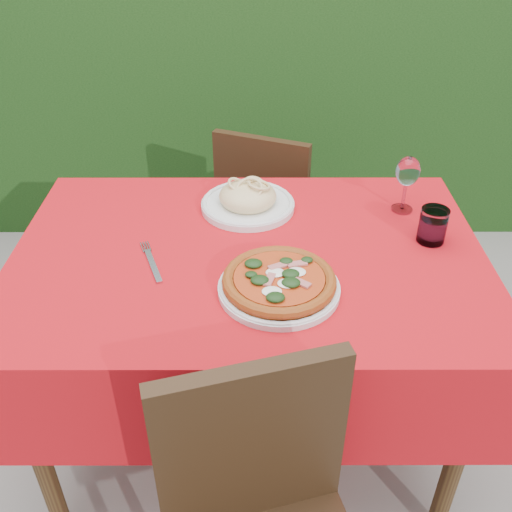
{
  "coord_description": "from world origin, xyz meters",
  "views": [
    {
      "loc": [
        0.02,
        -1.25,
        1.6
      ],
      "look_at": [
        0.02,
        -0.05,
        0.77
      ],
      "focal_mm": 40.0,
      "sensor_mm": 36.0,
      "label": 1
    }
  ],
  "objects_px": {
    "water_glass": "(432,227)",
    "pizza_plate": "(279,283)",
    "chair_far": "(269,211)",
    "fork": "(153,266)",
    "wine_glass": "(408,174)",
    "pasta_plate": "(248,200)"
  },
  "relations": [
    {
      "from": "chair_far",
      "to": "fork",
      "type": "relative_size",
      "value": 3.91
    },
    {
      "from": "water_glass",
      "to": "pasta_plate",
      "type": "bearing_deg",
      "value": 160.28
    },
    {
      "from": "water_glass",
      "to": "pizza_plate",
      "type": "bearing_deg",
      "value": -152.28
    },
    {
      "from": "chair_far",
      "to": "fork",
      "type": "distance_m",
      "value": 0.88
    },
    {
      "from": "pizza_plate",
      "to": "wine_glass",
      "type": "distance_m",
      "value": 0.55
    },
    {
      "from": "fork",
      "to": "chair_far",
      "type": "bearing_deg",
      "value": 47.16
    },
    {
      "from": "pasta_plate",
      "to": "fork",
      "type": "height_order",
      "value": "pasta_plate"
    },
    {
      "from": "chair_far",
      "to": "pasta_plate",
      "type": "xyz_separation_m",
      "value": [
        -0.08,
        -0.47,
        0.31
      ]
    },
    {
      "from": "water_glass",
      "to": "wine_glass",
      "type": "bearing_deg",
      "value": 103.74
    },
    {
      "from": "pizza_plate",
      "to": "pasta_plate",
      "type": "bearing_deg",
      "value": 101.17
    },
    {
      "from": "pizza_plate",
      "to": "water_glass",
      "type": "relative_size",
      "value": 2.99
    },
    {
      "from": "wine_glass",
      "to": "fork",
      "type": "xyz_separation_m",
      "value": [
        -0.7,
        -0.29,
        -0.12
      ]
    },
    {
      "from": "pizza_plate",
      "to": "water_glass",
      "type": "xyz_separation_m",
      "value": [
        0.42,
        0.22,
        0.02
      ]
    },
    {
      "from": "fork",
      "to": "pasta_plate",
      "type": "bearing_deg",
      "value": 30.68
    },
    {
      "from": "pizza_plate",
      "to": "wine_glass",
      "type": "relative_size",
      "value": 1.72
    },
    {
      "from": "pizza_plate",
      "to": "water_glass",
      "type": "distance_m",
      "value": 0.48
    },
    {
      "from": "pizza_plate",
      "to": "water_glass",
      "type": "height_order",
      "value": "water_glass"
    },
    {
      "from": "chair_far",
      "to": "pizza_plate",
      "type": "bearing_deg",
      "value": 112.27
    },
    {
      "from": "chair_far",
      "to": "fork",
      "type": "height_order",
      "value": "chair_far"
    },
    {
      "from": "pizza_plate",
      "to": "water_glass",
      "type": "bearing_deg",
      "value": 27.72
    },
    {
      "from": "chair_far",
      "to": "pasta_plate",
      "type": "height_order",
      "value": "pasta_plate"
    },
    {
      "from": "fork",
      "to": "wine_glass",
      "type": "bearing_deg",
      "value": 1.84
    }
  ]
}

